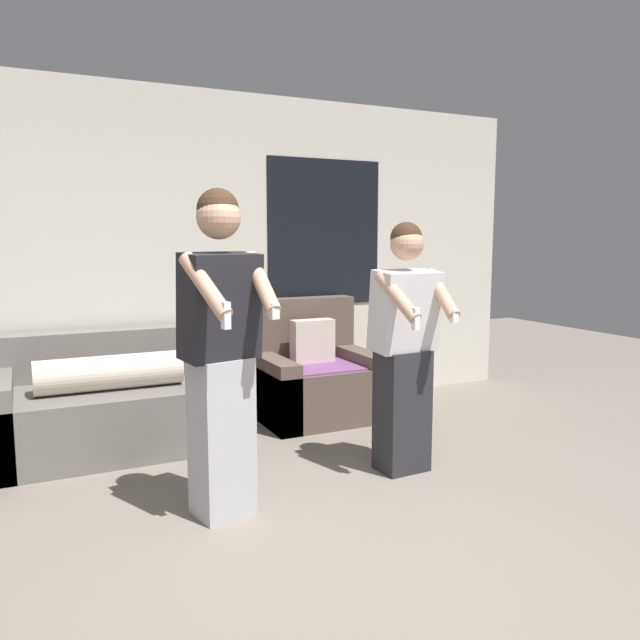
# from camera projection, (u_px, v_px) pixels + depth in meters

# --- Properties ---
(ground_plane) EXTENTS (14.00, 14.00, 0.00)m
(ground_plane) POSITION_uv_depth(u_px,v_px,m) (397.00, 609.00, 2.55)
(ground_plane) COLOR slate
(wall_back) EXTENTS (6.25, 0.07, 2.70)m
(wall_back) POSITION_uv_depth(u_px,v_px,m) (197.00, 256.00, 5.17)
(wall_back) COLOR beige
(wall_back) RESTS_ON ground_plane
(couch) EXTENTS (1.78, 0.97, 0.81)m
(couch) POSITION_uv_depth(u_px,v_px,m) (109.00, 406.00, 4.49)
(couch) COLOR slate
(couch) RESTS_ON ground_plane
(armchair) EXTENTS (0.97, 0.85, 0.98)m
(armchair) POSITION_uv_depth(u_px,v_px,m) (313.00, 378.00, 5.26)
(armchair) COLOR brown
(armchair) RESTS_ON ground_plane
(person_left) EXTENTS (0.47, 0.53, 1.76)m
(person_left) POSITION_uv_depth(u_px,v_px,m) (221.00, 351.00, 3.29)
(person_left) COLOR #B2B2B7
(person_left) RESTS_ON ground_plane
(person_right) EXTENTS (0.48, 0.48, 1.60)m
(person_right) POSITION_uv_depth(u_px,v_px,m) (405.00, 348.00, 3.96)
(person_right) COLOR #28282D
(person_right) RESTS_ON ground_plane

